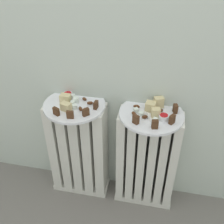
{
  "coord_description": "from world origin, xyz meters",
  "views": [
    {
      "loc": [
        0.2,
        -0.7,
        1.29
      ],
      "look_at": [
        0.0,
        0.28,
        0.55
      ],
      "focal_mm": 44.44,
      "sensor_mm": 36.0,
      "label": 1
    }
  ],
  "objects_px": {
    "jam_bowl_left": "(68,95)",
    "fork": "(148,118)",
    "radiator_left": "(79,151)",
    "jam_bowl_right": "(164,117)",
    "plate_left": "(74,105)",
    "radiator_right": "(147,161)",
    "plate_right": "(151,114)"
  },
  "relations": [
    {
      "from": "plate_left",
      "to": "jam_bowl_left",
      "type": "relative_size",
      "value": 6.35
    },
    {
      "from": "plate_left",
      "to": "jam_bowl_right",
      "type": "height_order",
      "value": "jam_bowl_right"
    },
    {
      "from": "radiator_right",
      "to": "jam_bowl_left",
      "type": "height_order",
      "value": "jam_bowl_left"
    },
    {
      "from": "jam_bowl_right",
      "to": "plate_right",
      "type": "bearing_deg",
      "value": 146.6
    },
    {
      "from": "jam_bowl_left",
      "to": "plate_left",
      "type": "bearing_deg",
      "value": -46.53
    },
    {
      "from": "jam_bowl_right",
      "to": "jam_bowl_left",
      "type": "bearing_deg",
      "value": 169.37
    },
    {
      "from": "plate_right",
      "to": "fork",
      "type": "relative_size",
      "value": 2.95
    },
    {
      "from": "radiator_right",
      "to": "jam_bowl_right",
      "type": "distance_m",
      "value": 0.32
    },
    {
      "from": "radiator_right",
      "to": "fork",
      "type": "height_order",
      "value": "fork"
    },
    {
      "from": "radiator_left",
      "to": "plate_left",
      "type": "distance_m",
      "value": 0.29
    },
    {
      "from": "jam_bowl_right",
      "to": "radiator_right",
      "type": "bearing_deg",
      "value": 146.6
    },
    {
      "from": "radiator_left",
      "to": "fork",
      "type": "xyz_separation_m",
      "value": [
        0.34,
        -0.04,
        0.3
      ]
    },
    {
      "from": "jam_bowl_left",
      "to": "fork",
      "type": "bearing_deg",
      "value": -12.67
    },
    {
      "from": "radiator_left",
      "to": "jam_bowl_left",
      "type": "height_order",
      "value": "jam_bowl_left"
    },
    {
      "from": "radiator_right",
      "to": "fork",
      "type": "distance_m",
      "value": 0.3
    },
    {
      "from": "jam_bowl_left",
      "to": "fork",
      "type": "xyz_separation_m",
      "value": [
        0.39,
        -0.09,
        -0.01
      ]
    },
    {
      "from": "radiator_right",
      "to": "jam_bowl_left",
      "type": "bearing_deg",
      "value": 172.84
    },
    {
      "from": "jam_bowl_left",
      "to": "fork",
      "type": "height_order",
      "value": "jam_bowl_left"
    },
    {
      "from": "radiator_left",
      "to": "fork",
      "type": "distance_m",
      "value": 0.45
    },
    {
      "from": "plate_right",
      "to": "fork",
      "type": "xyz_separation_m",
      "value": [
        -0.01,
        -0.04,
        0.01
      ]
    },
    {
      "from": "plate_left",
      "to": "plate_right",
      "type": "distance_m",
      "value": 0.35
    },
    {
      "from": "plate_right",
      "to": "fork",
      "type": "height_order",
      "value": "fork"
    },
    {
      "from": "radiator_right",
      "to": "fork",
      "type": "relative_size",
      "value": 5.82
    },
    {
      "from": "plate_left",
      "to": "fork",
      "type": "bearing_deg",
      "value": -6.2
    },
    {
      "from": "plate_left",
      "to": "fork",
      "type": "height_order",
      "value": "fork"
    },
    {
      "from": "radiator_right",
      "to": "radiator_left",
      "type": "bearing_deg",
      "value": 180.0
    },
    {
      "from": "radiator_right",
      "to": "plate_right",
      "type": "relative_size",
      "value": 1.97
    },
    {
      "from": "plate_right",
      "to": "fork",
      "type": "bearing_deg",
      "value": -107.56
    },
    {
      "from": "radiator_left",
      "to": "jam_bowl_right",
      "type": "height_order",
      "value": "jam_bowl_right"
    },
    {
      "from": "radiator_left",
      "to": "jam_bowl_right",
      "type": "distance_m",
      "value": 0.51
    },
    {
      "from": "plate_right",
      "to": "jam_bowl_left",
      "type": "relative_size",
      "value": 6.35
    },
    {
      "from": "radiator_right",
      "to": "plate_right",
      "type": "xyz_separation_m",
      "value": [
        0.0,
        0.0,
        0.29
      ]
    }
  ]
}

